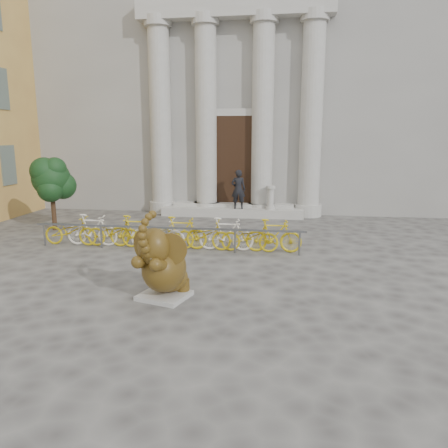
# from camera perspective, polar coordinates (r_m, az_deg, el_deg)

# --- Properties ---
(ground) EXTENTS (80.00, 80.00, 0.00)m
(ground) POSITION_cam_1_polar(r_m,az_deg,el_deg) (9.85, -5.59, -8.81)
(ground) COLOR #474442
(ground) RESTS_ON ground
(classical_building) EXTENTS (22.00, 10.70, 12.00)m
(classical_building) POSITION_cam_1_polar(r_m,az_deg,el_deg) (24.14, 2.85, 17.69)
(classical_building) COLOR gray
(classical_building) RESTS_ON ground
(entrance_steps) EXTENTS (6.00, 1.20, 0.36)m
(entrance_steps) POSITION_cam_1_polar(r_m,az_deg,el_deg) (18.78, 1.13, 1.66)
(entrance_steps) COLOR #A8A59E
(entrance_steps) RESTS_ON ground
(elephant_statue) EXTENTS (1.28, 1.53, 1.94)m
(elephant_statue) POSITION_cam_1_polar(r_m,az_deg,el_deg) (9.31, -8.00, -5.52)
(elephant_statue) COLOR #A8A59E
(elephant_statue) RESTS_ON ground
(bike_rack) EXTENTS (8.27, 0.53, 1.00)m
(bike_rack) POSITION_cam_1_polar(r_m,az_deg,el_deg) (13.42, -7.29, -1.09)
(bike_rack) COLOR slate
(bike_rack) RESTS_ON ground
(tree) EXTENTS (1.52, 1.39, 2.65)m
(tree) POSITION_cam_1_polar(r_m,az_deg,el_deg) (16.83, -21.59, 5.41)
(tree) COLOR #332114
(tree) RESTS_ON ground
(pedestrian) EXTENTS (0.62, 0.43, 1.64)m
(pedestrian) POSITION_cam_1_polar(r_m,az_deg,el_deg) (18.30, 1.88, 4.56)
(pedestrian) COLOR black
(pedestrian) RESTS_ON entrance_steps
(balustrade_post) EXTENTS (0.40, 0.40, 0.98)m
(balustrade_post) POSITION_cam_1_polar(r_m,az_deg,el_deg) (18.26, 6.09, 3.32)
(balustrade_post) COLOR #A8A59E
(balustrade_post) RESTS_ON entrance_steps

